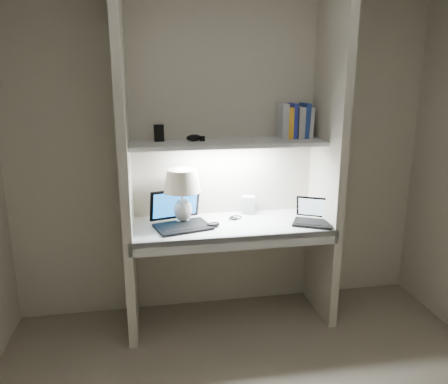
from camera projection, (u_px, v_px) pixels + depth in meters
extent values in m
cube|color=beige|center=(224.00, 153.00, 3.34)|extent=(3.20, 0.01, 2.50)
cube|color=beige|center=(125.00, 163.00, 2.95)|extent=(0.06, 0.55, 2.50)
cube|color=beige|center=(328.00, 156.00, 3.20)|extent=(0.06, 0.55, 2.50)
cube|color=white|center=(230.00, 226.00, 3.21)|extent=(1.40, 0.55, 0.04)
cube|color=silver|center=(237.00, 243.00, 2.97)|extent=(1.46, 0.03, 0.10)
cube|color=silver|center=(228.00, 143.00, 3.14)|extent=(1.40, 0.36, 0.03)
cube|color=white|center=(228.00, 146.00, 3.15)|extent=(0.60, 0.04, 0.02)
cylinder|color=white|center=(183.00, 221.00, 3.23)|extent=(0.10, 0.10, 0.02)
ellipsoid|color=white|center=(183.00, 210.00, 3.20)|extent=(0.14, 0.14, 0.17)
cylinder|color=white|center=(182.00, 196.00, 3.18)|extent=(0.02, 0.02, 0.07)
sphere|color=#FFD899|center=(182.00, 187.00, 3.16)|extent=(0.04, 0.04, 0.04)
cube|color=black|center=(183.00, 227.00, 3.11)|extent=(0.43, 0.35, 0.02)
cube|color=black|center=(183.00, 226.00, 3.11)|extent=(0.36, 0.26, 0.00)
cube|color=black|center=(175.00, 204.00, 3.22)|extent=(0.38, 0.16, 0.24)
cube|color=blue|center=(175.00, 204.00, 3.21)|extent=(0.33, 0.14, 0.19)
cube|color=black|center=(313.00, 223.00, 3.18)|extent=(0.34, 0.30, 0.02)
cube|color=black|center=(313.00, 222.00, 3.18)|extent=(0.27, 0.23, 0.00)
cube|color=black|center=(315.00, 207.00, 3.27)|extent=(0.27, 0.18, 0.16)
cube|color=silver|center=(315.00, 207.00, 3.26)|extent=(0.24, 0.15, 0.13)
cube|color=silver|center=(248.00, 205.00, 3.42)|extent=(0.12, 0.10, 0.14)
ellipsoid|color=black|center=(213.00, 225.00, 3.13)|extent=(0.12, 0.10, 0.04)
torus|color=black|center=(236.00, 217.00, 3.33)|extent=(0.10, 0.10, 0.01)
cube|color=gold|center=(172.00, 227.00, 3.13)|extent=(0.11, 0.11, 0.00)
cube|color=silver|center=(308.00, 122.00, 3.30)|extent=(0.04, 0.17, 0.23)
cube|color=navy|center=(304.00, 120.00, 3.29)|extent=(0.05, 0.17, 0.26)
cube|color=#BBBAB6|center=(299.00, 122.00, 3.29)|extent=(0.05, 0.17, 0.23)
cube|color=#2631A5|center=(292.00, 121.00, 3.28)|extent=(0.03, 0.17, 0.26)
cube|color=gold|center=(288.00, 123.00, 3.27)|extent=(0.04, 0.17, 0.23)
cube|color=#B5B4BA|center=(283.00, 121.00, 3.26)|extent=(0.05, 0.17, 0.26)
cube|color=black|center=(159.00, 133.00, 3.12)|extent=(0.07, 0.05, 0.12)
ellipsoid|color=black|center=(194.00, 138.00, 3.12)|extent=(0.13, 0.11, 0.05)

